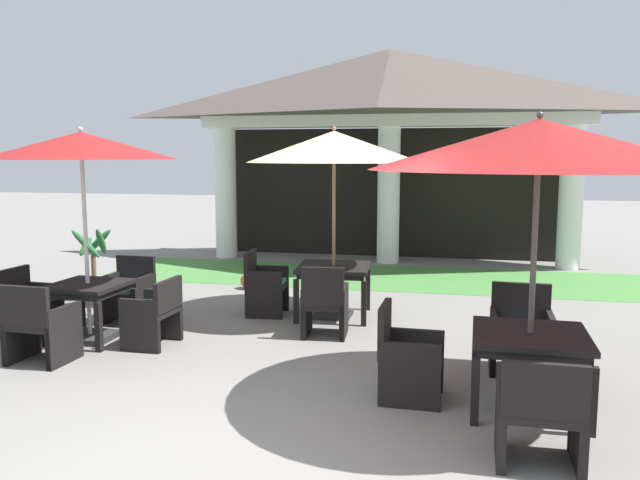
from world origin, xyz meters
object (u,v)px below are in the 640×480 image
(patio_chair_near_foreground_south, at_px, (325,305))
(patio_chair_mid_left_north, at_px, (129,292))
(patio_chair_mid_left_south, at_px, (39,325))
(patio_table_mid_right, at_px, (530,343))
(patio_chair_mid_right_south, at_px, (540,411))
(patio_chair_mid_left_west, at_px, (27,304))
(potted_palm_left_edge, at_px, (94,279))
(patio_table_near_foreground, at_px, (334,272))
(patio_umbrella_near_foreground, at_px, (334,148))
(patio_chair_mid_right_west, at_px, (408,358))
(patio_chair_near_foreground_west, at_px, (265,286))
(patio_table_mid_left, at_px, (88,291))
(patio_chair_mid_left_east, at_px, (154,313))
(terracotta_urn, at_px, (250,280))
(patio_umbrella_mid_left, at_px, (81,149))
(patio_umbrella_mid_right, at_px, (539,146))
(patio_chair_mid_right_north, at_px, (521,333))

(patio_chair_near_foreground_south, bearing_deg, patio_chair_mid_left_north, 173.05)
(patio_chair_mid_left_south, distance_m, patio_table_mid_right, 5.12)
(patio_chair_mid_left_north, relative_size, patio_chair_mid_right_south, 1.05)
(patio_chair_mid_left_west, xyz_separation_m, potted_palm_left_edge, (-0.06, 1.63, 0.01))
(patio_table_near_foreground, distance_m, patio_umbrella_near_foreground, 1.73)
(patio_table_mid_right, xyz_separation_m, patio_chair_mid_right_west, (-1.08, 0.03, -0.22))
(patio_chair_near_foreground_west, height_order, patio_table_mid_left, patio_chair_near_foreground_west)
(patio_table_near_foreground, distance_m, patio_chair_mid_left_east, 2.59)
(patio_chair_mid_left_south, xyz_separation_m, terracotta_urn, (1.00, 4.22, -0.28))
(patio_table_mid_left, distance_m, patio_chair_mid_left_north, 0.92)
(patio_chair_mid_right_south, xyz_separation_m, potted_palm_left_edge, (-5.99, 3.89, -0.00))
(patio_table_near_foreground, bearing_deg, patio_chair_mid_left_east, -135.23)
(patio_chair_mid_left_west, xyz_separation_m, patio_chair_mid_left_south, (0.85, -0.94, 0.03))
(patio_umbrella_mid_left, distance_m, patio_chair_mid_right_south, 5.83)
(patio_table_near_foreground, height_order, patio_chair_mid_left_south, patio_chair_mid_left_south)
(patio_chair_near_foreground_west, xyz_separation_m, patio_chair_mid_right_west, (2.25, -2.80, -0.03))
(patio_umbrella_mid_right, bearing_deg, patio_chair_mid_left_north, 158.00)
(patio_chair_mid_left_east, height_order, patio_chair_mid_right_south, patio_chair_mid_right_south)
(patio_table_near_foreground, xyz_separation_m, patio_table_mid_right, (2.34, -2.90, -0.02))
(patio_table_near_foreground, relative_size, terracotta_urn, 2.91)
(patio_table_mid_left, bearing_deg, potted_palm_left_edge, 119.55)
(patio_umbrella_near_foreground, bearing_deg, patio_umbrella_mid_left, -146.93)
(patio_table_mid_left, relative_size, patio_chair_mid_left_south, 1.00)
(patio_umbrella_mid_left, bearing_deg, patio_table_near_foreground, 33.07)
(patio_chair_mid_left_east, distance_m, patio_chair_mid_left_south, 1.26)
(potted_palm_left_edge, bearing_deg, terracotta_urn, 40.80)
(patio_chair_mid_left_south, bearing_deg, patio_chair_mid_left_east, 45.20)
(patio_chair_mid_left_south, xyz_separation_m, patio_chair_mid_right_south, (5.08, -1.31, -0.01))
(patio_chair_near_foreground_south, xyz_separation_m, patio_umbrella_mid_left, (-2.80, -0.78, 1.94))
(potted_palm_left_edge, xyz_separation_m, terracotta_urn, (1.91, 1.65, -0.26))
(patio_table_near_foreground, distance_m, patio_chair_mid_right_north, 3.00)
(patio_umbrella_near_foreground, relative_size, patio_umbrella_mid_left, 1.02)
(patio_umbrella_mid_right, bearing_deg, patio_chair_near_foreground_south, 139.76)
(patio_chair_mid_left_north, bearing_deg, patio_chair_mid_right_north, 172.27)
(patio_chair_mid_left_east, distance_m, terracotta_urn, 3.38)
(patio_table_mid_left, bearing_deg, patio_chair_mid_left_north, 87.13)
(patio_table_near_foreground, xyz_separation_m, patio_umbrella_mid_right, (2.34, -2.90, 1.71))
(patio_chair_near_foreground_south, distance_m, patio_chair_near_foreground_west, 1.40)
(patio_chair_mid_right_south, bearing_deg, patio_table_near_foreground, 121.68)
(patio_chair_near_foreground_south, height_order, patio_chair_mid_right_south, patio_chair_near_foreground_south)
(patio_umbrella_near_foreground, relative_size, patio_chair_mid_left_west, 3.14)
(patio_umbrella_mid_left, xyz_separation_m, patio_chair_mid_left_north, (0.04, 0.89, -1.93))
(patio_umbrella_near_foreground, xyz_separation_m, patio_chair_mid_right_north, (2.37, -1.82, -1.96))
(patio_umbrella_near_foreground, xyz_separation_m, patio_chair_mid_left_east, (-1.83, -1.82, -1.96))
(patio_table_mid_left, bearing_deg, patio_chair_mid_left_east, -2.87)
(patio_umbrella_mid_left, xyz_separation_m, patio_chair_mid_right_north, (5.09, -0.05, -1.94))
(patio_umbrella_mid_left, bearing_deg, patio_umbrella_mid_right, -12.61)
(patio_chair_mid_left_north, bearing_deg, patio_chair_mid_left_south, 90.00)
(patio_chair_mid_left_north, relative_size, patio_table_mid_right, 0.87)
(patio_umbrella_near_foreground, relative_size, patio_chair_near_foreground_west, 2.91)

